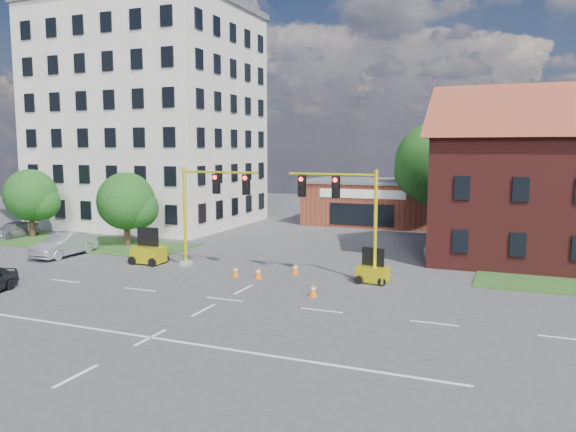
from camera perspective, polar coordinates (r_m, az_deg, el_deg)
The scene contains 19 objects.
ground at distance 27.84m, azimuth -6.46°, elevation -8.41°, with size 120.00×120.00×0.00m, color #414144.
grass_verge_nw at distance 47.57m, azimuth -22.06°, elevation -2.41°, with size 22.00×6.00×0.08m, color #21481B.
lane_markings at distance 25.35m, azimuth -9.75°, elevation -10.00°, with size 60.00×36.00×0.01m, color white, non-canonical shape.
office_block at distance 56.20m, azimuth -13.96°, elevation 9.76°, with size 18.40×15.40×20.60m.
brick_shop at distance 55.30m, azimuth 8.54°, elevation 1.48°, with size 12.40×8.40×4.30m.
tree_large at distance 51.00m, azimuth 15.39°, elevation 4.82°, with size 7.85×7.47×9.68m.
tree_nw_front at distance 43.52m, azimuth -15.83°, elevation 1.27°, with size 4.51×4.29×5.55m.
tree_nw_rear at distance 50.62m, azimuth -24.46°, elevation 1.77°, with size 4.47×4.26×5.62m.
signal_mast_west at distance 34.39m, azimuth -8.14°, elevation 1.15°, with size 5.30×0.60×6.20m.
signal_mast_east at distance 30.94m, azimuth 5.93°, elevation 0.54°, with size 5.30×0.60×6.20m.
trailer_west at distance 36.87m, azimuth -13.99°, elevation -3.66°, with size 1.97×1.33×2.23m.
trailer_east at distance 31.17m, azimuth 8.61°, elevation -5.68°, with size 1.77×1.32×1.85m.
cone_a at distance 31.88m, azimuth -3.05°, elevation -5.77°, with size 0.40×0.40×0.70m.
cone_b at distance 32.39m, azimuth -5.37°, elevation -5.59°, with size 0.40×0.40×0.70m.
cone_c at distance 28.09m, azimuth 2.57°, elevation -7.52°, with size 0.40×0.40×0.70m.
cone_d at distance 32.93m, azimuth 0.74°, elevation -5.35°, with size 0.40×0.40×0.70m.
pickup_white at distance 37.25m, azimuth 18.00°, elevation -3.58°, with size 2.54×5.51×1.53m, color silver.
sedan_silver_front at distance 41.17m, azimuth -21.78°, elevation -2.72°, with size 1.68×4.81×1.59m, color #A3A4AA.
sedan_silver_rear at distance 51.33m, azimuth -26.07°, elevation -1.28°, with size 1.81×4.44×1.29m, color #A3A4AA.
Camera 1 is at (12.93, -23.53, 7.34)m, focal length 35.00 mm.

